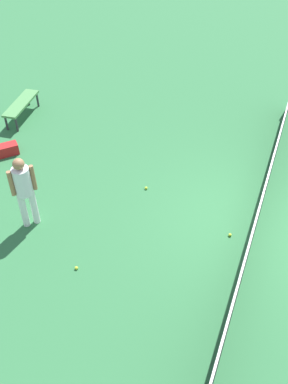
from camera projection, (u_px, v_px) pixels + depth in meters
The scene contains 9 objects.
ground_plane at pixel (256, 224), 9.44m from camera, with size 40.00×40.00×0.00m, color #2D6B3D.
court_net at pixel (260, 207), 9.10m from camera, with size 10.09×0.09×1.07m.
player_near_side at pixel (24, 187), 8.80m from camera, with size 0.48×0.48×1.70m.
tennis_racket_near_player at pixel (25, 188), 10.29m from camera, with size 0.61×0.40×0.03m.
tennis_ball_near_player at pixel (76, 268), 8.52m from camera, with size 0.07×0.07×0.07m, color #C6E033.
tennis_ball_by_net at pixel (230, 235), 9.17m from camera, with size 0.07×0.07×0.07m, color #C6E033.
tennis_ball_midcourt at pixel (146, 188), 10.27m from camera, with size 0.07×0.07×0.07m, color #C6E033.
courtside_bench at pixel (21, 105), 12.32m from camera, with size 1.54×0.58×0.48m.
equipment_bag at pixel (3, 151), 11.18m from camera, with size 0.77×0.75×0.28m.
Camera 1 is at (7.02, 0.16, 6.77)m, focal length 41.76 mm.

